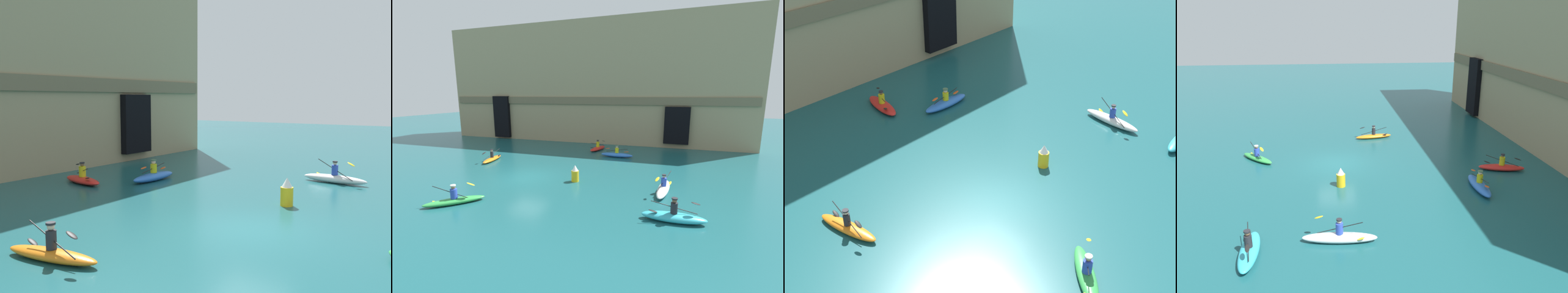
{
  "view_description": "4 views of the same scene",
  "coord_description": "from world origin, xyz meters",
  "views": [
    {
      "loc": [
        -12.73,
        -6.23,
        4.33
      ],
      "look_at": [
        4.94,
        5.45,
        1.98
      ],
      "focal_mm": 40.0,
      "sensor_mm": 36.0,
      "label": 1
    },
    {
      "loc": [
        9.9,
        -15.9,
        5.92
      ],
      "look_at": [
        3.34,
        4.1,
        1.7
      ],
      "focal_mm": 24.0,
      "sensor_mm": 36.0,
      "label": 2
    },
    {
      "loc": [
        -14.48,
        -12.24,
        14.43
      ],
      "look_at": [
        1.81,
        2.58,
        0.97
      ],
      "focal_mm": 50.0,
      "sensor_mm": 36.0,
      "label": 3
    },
    {
      "loc": [
        24.2,
        -0.24,
        9.36
      ],
      "look_at": [
        1.46,
        2.31,
        1.64
      ],
      "focal_mm": 35.0,
      "sensor_mm": 36.0,
      "label": 4
    }
  ],
  "objects": [
    {
      "name": "kayak_blue",
      "position": [
        4.95,
        8.11,
        0.25
      ],
      "size": [
        3.08,
        0.81,
        1.13
      ],
      "rotation": [
        0.0,
        0.0,
        3.13
      ],
      "color": "blue",
      "rests_on": "ground"
    },
    {
      "name": "kayak_orange",
      "position": [
        -5.47,
        3.18,
        0.21
      ],
      "size": [
        1.12,
        3.02,
        1.06
      ],
      "rotation": [
        0.0,
        0.0,
        4.88
      ],
      "color": "orange",
      "rests_on": "ground"
    },
    {
      "name": "marker_buoy",
      "position": [
        3.7,
        0.21,
        0.54
      ],
      "size": [
        0.51,
        0.51,
        1.16
      ],
      "color": "yellow",
      "rests_on": "ground"
    },
    {
      "name": "kayak_cyan",
      "position": [
        10.19,
        -3.8,
        0.26
      ],
      "size": [
        3.01,
        0.86,
        1.19
      ],
      "rotation": [
        0.0,
        0.0,
        3.17
      ],
      "color": "#33B2C6",
      "rests_on": "ground"
    },
    {
      "name": "ground_plane",
      "position": [
        0.0,
        0.0,
        0.0
      ],
      "size": [
        120.0,
        120.0,
        0.0
      ],
      "primitive_type": "plane",
      "color": "#195156"
    },
    {
      "name": "kayak_white",
      "position": [
        9.58,
        -0.05,
        0.25
      ],
      "size": [
        1.02,
        3.37,
        1.19
      ],
      "rotation": [
        0.0,
        0.0,
        4.61
      ],
      "color": "white",
      "rests_on": "ground"
    },
    {
      "name": "kayak_green",
      "position": [
        -1.24,
        -5.4,
        0.23
      ],
      "size": [
        2.68,
        2.63,
        1.18
      ],
      "rotation": [
        0.0,
        0.0,
        3.91
      ],
      "color": "green",
      "rests_on": "ground"
    },
    {
      "name": "kayak_red",
      "position": [
        2.33,
        10.63,
        0.23
      ],
      "size": [
        1.43,
        3.0,
        1.1
      ],
      "rotation": [
        0.0,
        0.0,
        1.36
      ],
      "color": "red",
      "rests_on": "ground"
    }
  ]
}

